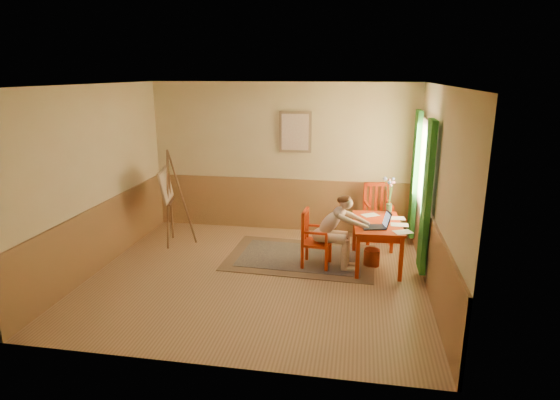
% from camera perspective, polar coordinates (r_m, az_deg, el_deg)
% --- Properties ---
extents(room, '(5.04, 4.54, 2.84)m').
position_cam_1_polar(room, '(6.63, -2.94, 1.77)').
color(room, tan).
rests_on(room, ground).
extents(wainscot, '(5.00, 4.50, 1.00)m').
position_cam_1_polar(wainscot, '(7.63, -1.54, -3.41)').
color(wainscot, '#B27C47').
rests_on(wainscot, room).
extents(window, '(0.12, 2.01, 2.20)m').
position_cam_1_polar(window, '(7.63, 17.02, 2.49)').
color(window, white).
rests_on(window, room).
extents(wall_portrait, '(0.60, 0.05, 0.76)m').
position_cam_1_polar(wall_portrait, '(8.64, 1.88, 8.34)').
color(wall_portrait, '#947452').
rests_on(wall_portrait, room).
extents(rug, '(2.46, 1.70, 0.02)m').
position_cam_1_polar(rug, '(7.75, 2.61, -7.02)').
color(rug, '#8C7251').
rests_on(rug, room).
extents(table, '(0.79, 1.24, 0.72)m').
position_cam_1_polar(table, '(7.39, 11.83, -3.32)').
color(table, red).
rests_on(table, room).
extents(chair_left, '(0.45, 0.44, 0.91)m').
position_cam_1_polar(chair_left, '(7.28, 4.17, -4.76)').
color(chair_left, red).
rests_on(chair_left, room).
extents(chair_back, '(0.54, 0.56, 1.05)m').
position_cam_1_polar(chair_back, '(8.53, 11.86, -1.55)').
color(chair_back, red).
rests_on(chair_back, room).
extents(figure, '(0.89, 0.41, 1.19)m').
position_cam_1_polar(figure, '(7.17, 6.77, -3.45)').
color(figure, beige).
rests_on(figure, room).
extents(laptop, '(0.46, 0.33, 0.25)m').
position_cam_1_polar(laptop, '(7.08, 11.92, -2.96)').
color(laptop, '#1E2338').
rests_on(laptop, table).
extents(papers, '(0.78, 1.05, 0.00)m').
position_cam_1_polar(papers, '(7.40, 13.57, -2.66)').
color(papers, white).
rests_on(papers, table).
extents(vase, '(0.21, 0.30, 0.60)m').
position_cam_1_polar(vase, '(7.80, 13.27, 0.38)').
color(vase, '#3F724C').
rests_on(vase, table).
extents(wastebasket, '(0.26, 0.26, 0.27)m').
position_cam_1_polar(wastebasket, '(7.55, 11.20, -6.92)').
color(wastebasket, '#A13F20').
rests_on(wastebasket, room).
extents(easel, '(0.63, 0.76, 1.70)m').
position_cam_1_polar(easel, '(8.32, -13.61, 1.35)').
color(easel, brown).
rests_on(easel, room).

